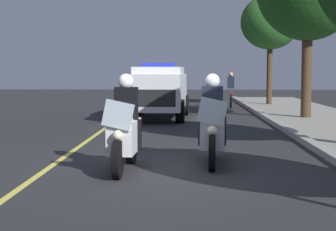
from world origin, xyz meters
name	(u,v)px	position (x,y,z in m)	size (l,w,h in m)	color
ground_plane	(167,167)	(0.00, 0.00, 0.00)	(80.00, 80.00, 0.00)	#28282B
lane_stripe_center	(52,166)	(0.00, -2.15, 0.00)	(48.00, 0.12, 0.01)	#E0D14C
police_motorcycle_lead_left	(125,131)	(0.41, -0.73, 0.70)	(2.14, 0.59, 1.72)	black
police_motorcycle_lead_right	(212,127)	(-0.34, 0.85, 0.70)	(2.14, 0.59, 1.72)	black
police_suv	(158,90)	(-9.94, -0.70, 1.07)	(4.98, 2.25, 2.05)	silver
cyclist_background	(231,90)	(-15.75, 2.43, 0.84)	(1.76, 0.33, 1.69)	black
tree_behind_suv	(270,23)	(-17.06, 4.44, 4.13)	(2.91, 2.91, 5.40)	#42301E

